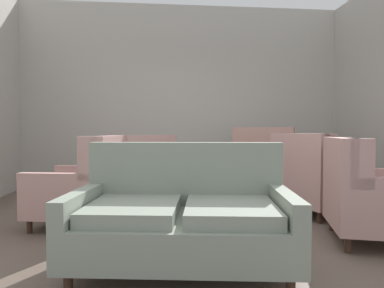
{
  "coord_description": "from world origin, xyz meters",
  "views": [
    {
      "loc": [
        -0.47,
        -3.53,
        1.04
      ],
      "look_at": [
        -0.06,
        0.7,
        0.88
      ],
      "focal_mm": 32.27,
      "sensor_mm": 36.0,
      "label": 1
    }
  ],
  "objects_px": {
    "armchair_far_left": "(373,198)",
    "armchair_back_corner": "(314,181)",
    "sideboard": "(266,162)",
    "settee": "(183,218)",
    "armchair_beside_settee": "(265,171)",
    "armchair_near_window": "(86,188)",
    "armchair_foreground_right": "(137,176)",
    "side_table": "(331,177)",
    "porcelain_vase": "(214,168)",
    "coffee_table": "(217,189)"
  },
  "relations": [
    {
      "from": "settee",
      "to": "armchair_beside_settee",
      "type": "xyz_separation_m",
      "value": [
        1.42,
        2.49,
        0.05
      ]
    },
    {
      "from": "coffee_table",
      "to": "armchair_beside_settee",
      "type": "relative_size",
      "value": 0.71
    },
    {
      "from": "porcelain_vase",
      "to": "armchair_near_window",
      "type": "distance_m",
      "value": 1.42
    },
    {
      "from": "armchair_far_left",
      "to": "sideboard",
      "type": "bearing_deg",
      "value": 16.81
    },
    {
      "from": "coffee_table",
      "to": "side_table",
      "type": "relative_size",
      "value": 1.16
    },
    {
      "from": "coffee_table",
      "to": "armchair_back_corner",
      "type": "xyz_separation_m",
      "value": [
        1.29,
        0.35,
        0.03
      ]
    },
    {
      "from": "coffee_table",
      "to": "settee",
      "type": "relative_size",
      "value": 0.5
    },
    {
      "from": "porcelain_vase",
      "to": "armchair_foreground_right",
      "type": "xyz_separation_m",
      "value": [
        -0.89,
        1.01,
        -0.21
      ]
    },
    {
      "from": "armchair_far_left",
      "to": "side_table",
      "type": "xyz_separation_m",
      "value": [
        0.28,
        1.32,
        0.02
      ]
    },
    {
      "from": "armchair_back_corner",
      "to": "armchair_beside_settee",
      "type": "xyz_separation_m",
      "value": [
        -0.32,
        0.95,
        0.02
      ]
    },
    {
      "from": "coffee_table",
      "to": "armchair_far_left",
      "type": "xyz_separation_m",
      "value": [
        1.34,
        -0.75,
        0.02
      ]
    },
    {
      "from": "armchair_beside_settee",
      "to": "armchair_near_window",
      "type": "bearing_deg",
      "value": 52.09
    },
    {
      "from": "porcelain_vase",
      "to": "armchair_foreground_right",
      "type": "distance_m",
      "value": 1.37
    },
    {
      "from": "armchair_far_left",
      "to": "settee",
      "type": "bearing_deg",
      "value": 120.5
    },
    {
      "from": "armchair_foreground_right",
      "to": "side_table",
      "type": "bearing_deg",
      "value": 134.86
    },
    {
      "from": "armchair_far_left",
      "to": "armchair_beside_settee",
      "type": "relative_size",
      "value": 0.94
    },
    {
      "from": "armchair_beside_settee",
      "to": "side_table",
      "type": "relative_size",
      "value": 1.63
    },
    {
      "from": "coffee_table",
      "to": "armchair_beside_settee",
      "type": "bearing_deg",
      "value": 53.45
    },
    {
      "from": "porcelain_vase",
      "to": "sideboard",
      "type": "bearing_deg",
      "value": 61.19
    },
    {
      "from": "armchair_near_window",
      "to": "armchair_beside_settee",
      "type": "distance_m",
      "value": 2.68
    },
    {
      "from": "porcelain_vase",
      "to": "settee",
      "type": "relative_size",
      "value": 0.22
    },
    {
      "from": "porcelain_vase",
      "to": "armchair_back_corner",
      "type": "relative_size",
      "value": 0.33
    },
    {
      "from": "porcelain_vase",
      "to": "armchair_back_corner",
      "type": "bearing_deg",
      "value": 16.91
    },
    {
      "from": "armchair_back_corner",
      "to": "armchair_foreground_right",
      "type": "height_order",
      "value": "armchair_back_corner"
    },
    {
      "from": "sideboard",
      "to": "coffee_table",
      "type": "bearing_deg",
      "value": -118.59
    },
    {
      "from": "side_table",
      "to": "armchair_beside_settee",
      "type": "bearing_deg",
      "value": 131.91
    },
    {
      "from": "armchair_far_left",
      "to": "armchair_back_corner",
      "type": "bearing_deg",
      "value": 19.67
    },
    {
      "from": "armchair_beside_settee",
      "to": "side_table",
      "type": "bearing_deg",
      "value": 157.79
    },
    {
      "from": "armchair_far_left",
      "to": "armchair_back_corner",
      "type": "relative_size",
      "value": 0.98
    },
    {
      "from": "armchair_far_left",
      "to": "sideboard",
      "type": "height_order",
      "value": "sideboard"
    },
    {
      "from": "coffee_table",
      "to": "armchair_back_corner",
      "type": "distance_m",
      "value": 1.34
    },
    {
      "from": "side_table",
      "to": "sideboard",
      "type": "xyz_separation_m",
      "value": [
        -0.28,
        1.89,
        0.04
      ]
    },
    {
      "from": "armchair_back_corner",
      "to": "armchair_beside_settee",
      "type": "bearing_deg",
      "value": -4.14
    },
    {
      "from": "armchair_far_left",
      "to": "armchair_near_window",
      "type": "relative_size",
      "value": 1.09
    },
    {
      "from": "armchair_near_window",
      "to": "side_table",
      "type": "bearing_deg",
      "value": 109.41
    },
    {
      "from": "settee",
      "to": "armchair_beside_settee",
      "type": "relative_size",
      "value": 1.44
    },
    {
      "from": "armchair_foreground_right",
      "to": "side_table",
      "type": "distance_m",
      "value": 2.58
    },
    {
      "from": "armchair_foreground_right",
      "to": "porcelain_vase",
      "type": "bearing_deg",
      "value": 94.91
    },
    {
      "from": "armchair_far_left",
      "to": "sideboard",
      "type": "distance_m",
      "value": 3.21
    },
    {
      "from": "armchair_near_window",
      "to": "settee",
      "type": "bearing_deg",
      "value": 47.68
    },
    {
      "from": "armchair_far_left",
      "to": "armchair_near_window",
      "type": "bearing_deg",
      "value": 89.43
    },
    {
      "from": "armchair_far_left",
      "to": "armchair_foreground_right",
      "type": "bearing_deg",
      "value": 69.92
    },
    {
      "from": "side_table",
      "to": "armchair_near_window",
      "type": "bearing_deg",
      "value": -171.55
    },
    {
      "from": "settee",
      "to": "armchair_back_corner",
      "type": "bearing_deg",
      "value": 49.31
    },
    {
      "from": "armchair_foreground_right",
      "to": "armchair_back_corner",
      "type": "bearing_deg",
      "value": 128.16
    },
    {
      "from": "armchair_beside_settee",
      "to": "sideboard",
      "type": "distance_m",
      "value": 1.22
    },
    {
      "from": "sideboard",
      "to": "settee",
      "type": "bearing_deg",
      "value": -116.26
    },
    {
      "from": "porcelain_vase",
      "to": "armchair_far_left",
      "type": "height_order",
      "value": "armchair_far_left"
    },
    {
      "from": "coffee_table",
      "to": "armchair_near_window",
      "type": "relative_size",
      "value": 0.82
    },
    {
      "from": "armchair_far_left",
      "to": "armchair_near_window",
      "type": "height_order",
      "value": "armchair_near_window"
    }
  ]
}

